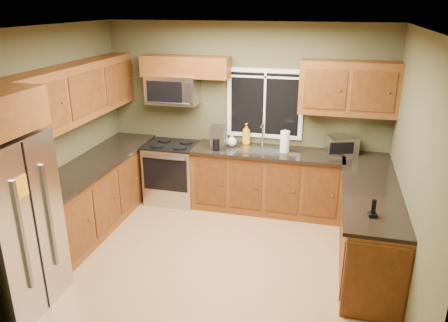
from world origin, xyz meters
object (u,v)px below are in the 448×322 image
at_px(soap_bottle_a, 246,134).
at_px(soap_bottle_c, 232,140).
at_px(toaster_oven, 342,145).
at_px(refrigerator, 4,226).
at_px(cordless_phone, 373,211).
at_px(microwave, 173,90).
at_px(paper_towel_roll, 285,142).
at_px(coffee_maker, 218,138).
at_px(kettle, 222,139).
at_px(range, 173,172).

relative_size(soap_bottle_a, soap_bottle_c, 1.77).
bearing_deg(toaster_oven, refrigerator, -137.41).
xyz_separation_m(soap_bottle_c, cordless_phone, (1.88, -1.85, -0.04)).
relative_size(microwave, paper_towel_roll, 2.27).
bearing_deg(soap_bottle_a, coffee_maker, -140.23).
relative_size(microwave, soap_bottle_c, 4.19).
height_order(kettle, cordless_phone, kettle).
distance_m(coffee_maker, cordless_phone, 2.66).
xyz_separation_m(toaster_oven, soap_bottle_c, (-1.57, -0.05, -0.03)).
distance_m(refrigerator, range, 2.89).
xyz_separation_m(range, microwave, (-0.00, 0.14, 1.26)).
height_order(soap_bottle_c, cordless_phone, cordless_phone).
height_order(microwave, soap_bottle_a, microwave).
height_order(range, microwave, microwave).
bearing_deg(paper_towel_roll, range, -179.48).
xyz_separation_m(toaster_oven, kettle, (-1.69, -0.13, -0.00)).
bearing_deg(range, microwave, 90.02).
xyz_separation_m(paper_towel_roll, cordless_phone, (1.09, -1.77, -0.10)).
relative_size(range, microwave, 1.23).
relative_size(microwave, cordless_phone, 4.10).
bearing_deg(refrigerator, paper_towel_roll, 49.38).
distance_m(range, coffee_maker, 0.97).
xyz_separation_m(refrigerator, range, (0.69, 2.77, -0.43)).
xyz_separation_m(microwave, toaster_oven, (2.48, 0.01, -0.67)).
distance_m(coffee_maker, paper_towel_roll, 0.96).
xyz_separation_m(kettle, soap_bottle_a, (0.31, 0.21, 0.04)).
bearing_deg(toaster_oven, paper_towel_roll, -170.48).
bearing_deg(kettle, cordless_phone, -41.58).
xyz_separation_m(range, soap_bottle_c, (0.91, 0.10, 0.56)).
xyz_separation_m(microwave, soap_bottle_c, (0.91, -0.04, -0.70)).
distance_m(soap_bottle_a, cordless_phone, 2.61).
xyz_separation_m(refrigerator, paper_towel_roll, (2.39, 2.79, 0.19)).
relative_size(toaster_oven, coffee_maker, 1.41).
height_order(microwave, soap_bottle_c, microwave).
bearing_deg(paper_towel_roll, soap_bottle_c, 174.19).
bearing_deg(coffee_maker, kettle, 60.44).
height_order(kettle, paper_towel_roll, paper_towel_roll).
bearing_deg(soap_bottle_a, microwave, -175.10).
xyz_separation_m(microwave, paper_towel_roll, (1.70, -0.12, -0.64)).
xyz_separation_m(coffee_maker, soap_bottle_c, (0.17, 0.17, -0.07)).
distance_m(kettle, cordless_phone, 2.67).
relative_size(microwave, kettle, 2.88).
height_order(coffee_maker, soap_bottle_c, coffee_maker).
relative_size(soap_bottle_c, cordless_phone, 0.98).
relative_size(range, soap_bottle_a, 2.93).
relative_size(toaster_oven, kettle, 1.79).
height_order(coffee_maker, soap_bottle_a, coffee_maker).
bearing_deg(coffee_maker, cordless_phone, -39.51).
height_order(refrigerator, cordless_phone, refrigerator).
relative_size(range, kettle, 3.55).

